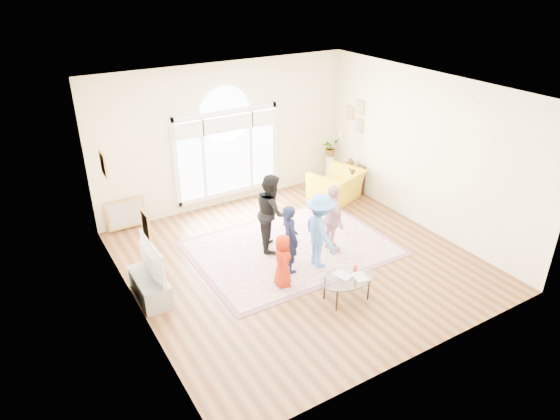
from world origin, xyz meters
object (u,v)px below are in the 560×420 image
television (147,260)px  armchair (336,186)px  coffee_table (347,279)px  tv_console (150,287)px  area_rug (292,248)px

television → armchair: bearing=16.6°
armchair → television: bearing=-2.7°
coffee_table → armchair: size_ratio=0.90×
armchair → tv_console: bearing=-2.7°
area_rug → television: (-2.86, -0.13, 0.72)m
area_rug → coffee_table: (-0.10, -1.85, 0.39)m
coffee_table → armchair: bearing=58.3°
tv_console → television: television is taller
television → area_rug: bearing=2.5°
tv_console → area_rug: bearing=2.5°
coffee_table → armchair: armchair is taller
television → armchair: (4.93, 1.47, -0.36)m
tv_console → television: bearing=0.0°
coffee_table → armchair: (2.17, 3.19, -0.03)m
area_rug → armchair: armchair is taller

